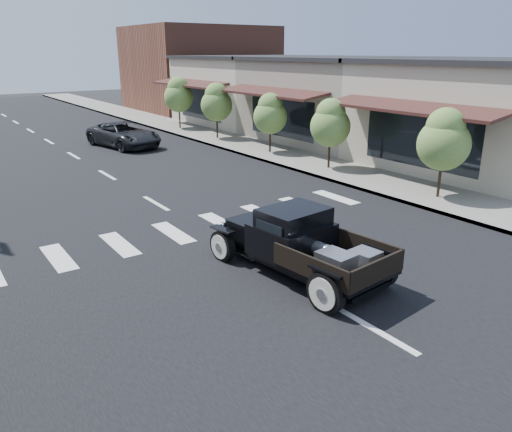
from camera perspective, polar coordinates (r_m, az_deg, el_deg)
ground at (r=11.81m, az=2.65°, el=-6.78°), size 120.00×120.00×0.00m
road at (r=24.87m, az=-18.89°, el=5.76°), size 14.00×80.00×0.02m
road_markings at (r=20.22m, az=-14.81°, el=3.38°), size 12.00×60.00×0.06m
sidewalk_right at (r=28.31m, az=-2.10°, el=8.30°), size 3.00×80.00×0.15m
storefront_near at (r=25.04m, az=25.45°, el=10.28°), size 10.00×9.00×4.50m
storefront_mid at (r=30.53m, az=10.56°, el=12.87°), size 10.00×9.00×4.50m
storefront_far at (r=37.41m, az=0.51°, el=14.12°), size 10.00×9.00×4.50m
far_building_right at (r=46.10m, az=-6.45°, el=16.37°), size 11.00×10.00×7.00m
small_tree_a at (r=18.31m, az=20.52°, el=6.56°), size 1.78×1.78×2.97m
small_tree_b at (r=21.94m, az=8.44°, el=9.17°), size 1.72×1.72×2.87m
small_tree_c at (r=25.25m, az=1.63°, el=10.48°), size 1.69×1.69×2.81m
small_tree_d at (r=29.58m, az=-4.51°, el=11.81°), size 1.82×1.82×3.03m
small_tree_e at (r=33.84m, az=-8.79°, el=12.59°), size 1.90×1.90×3.17m
hotrod_pickup at (r=11.58m, az=4.99°, el=-3.00°), size 2.68×4.89×1.62m
second_car at (r=28.39m, az=-14.87°, el=8.95°), size 3.12×5.14×1.33m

